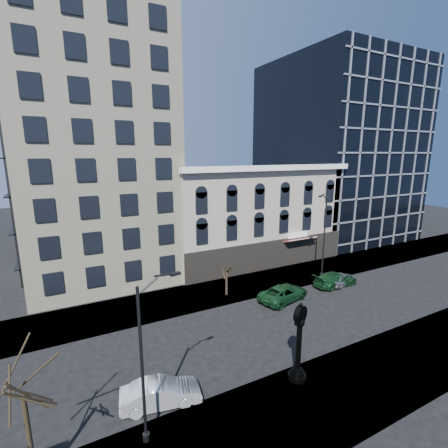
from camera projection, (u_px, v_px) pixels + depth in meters
ground at (225, 340)px, 24.55m from camera, size 160.00×160.00×0.00m
sidewalk_far at (187, 298)px, 31.46m from camera, size 160.00×6.00×0.12m
sidewalk_near at (294, 412)px, 17.62m from camera, size 160.00×6.00×0.12m
cream_tower at (90, 100)px, 34.01m from camera, size 15.90×15.40×42.50m
victorian_row at (249, 214)px, 42.47m from camera, size 22.60×11.19×12.50m
glass_office at (336, 152)px, 54.19m from camera, size 20.00×20.15×28.00m
street_clock at (299, 345)px, 19.66m from camera, size 1.15×1.15×5.07m
street_lamp_near at (152, 316)px, 14.82m from camera, size 2.18×0.64×8.47m
street_lamp_far at (323, 214)px, 34.74m from camera, size 2.36×1.27×9.72m
bare_tree_near at (19, 372)px, 12.35m from camera, size 4.24×4.24×7.29m
bare_tree_far at (227, 268)px, 31.54m from camera, size 2.15×2.15×3.69m
car_near_b at (161, 393)px, 18.05m from camera, size 4.65×2.40×1.46m
car_far_a at (283, 293)px, 30.98m from camera, size 5.77×3.61×1.49m
car_far_b at (335, 279)px, 34.41m from camera, size 5.13×2.15×1.48m
car_far_c at (342, 279)px, 34.68m from camera, size 4.25×2.34×1.37m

